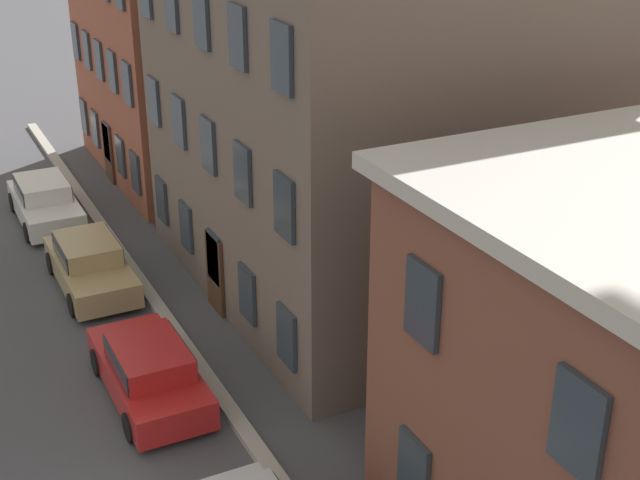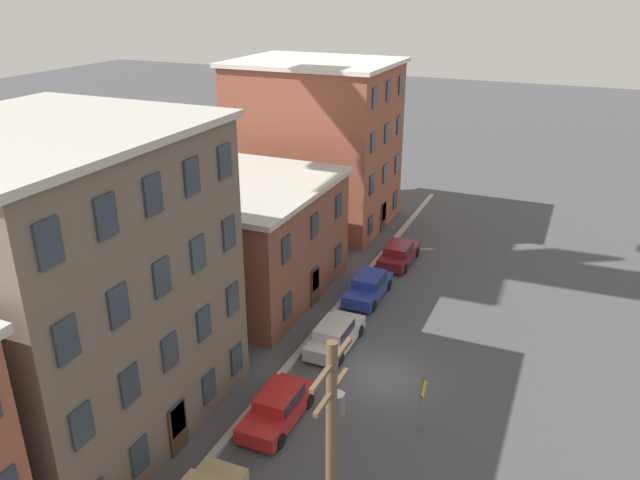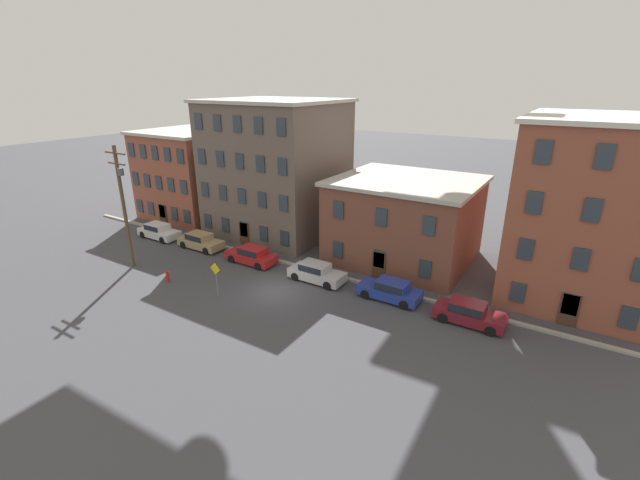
# 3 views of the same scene
# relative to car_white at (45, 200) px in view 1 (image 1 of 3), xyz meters

# --- Properties ---
(apartment_corner) EXTENTS (9.87, 11.84, 9.47)m
(apartment_corner) POSITION_rel_car_white_xyz_m (-2.90, 8.65, 4.00)
(apartment_corner) COLOR brown
(apartment_corner) RESTS_ON ground_plane
(apartment_midblock) EXTENTS (12.14, 10.82, 12.89)m
(apartment_midblock) POSITION_rel_car_white_xyz_m (8.47, 8.15, 5.71)
(apartment_midblock) COLOR #66564C
(apartment_midblock) RESTS_ON ground_plane
(car_white) EXTENTS (4.40, 1.92, 1.43)m
(car_white) POSITION_rel_car_white_xyz_m (0.00, 0.00, 0.00)
(car_white) COLOR silver
(car_white) RESTS_ON ground_plane
(car_tan) EXTENTS (4.40, 1.92, 1.43)m
(car_tan) POSITION_rel_car_white_xyz_m (5.54, 0.21, 0.00)
(car_tan) COLOR tan
(car_tan) RESTS_ON ground_plane
(car_red) EXTENTS (4.40, 1.92, 1.43)m
(car_red) POSITION_rel_car_white_xyz_m (11.76, 0.10, 0.00)
(car_red) COLOR #B21E1E
(car_red) RESTS_ON ground_plane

